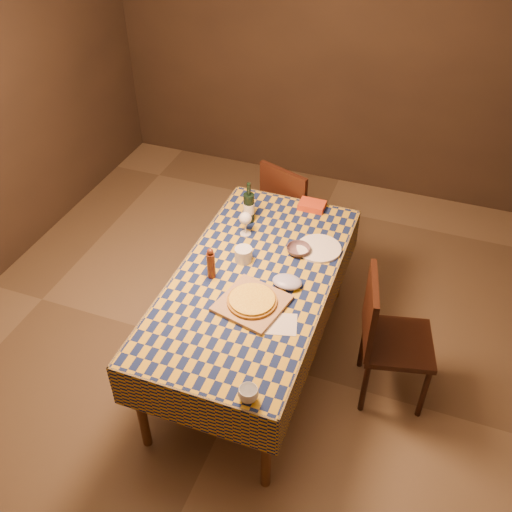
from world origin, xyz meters
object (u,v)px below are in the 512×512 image
dining_table (253,286)px  chair_right (386,334)px  wine_bottle (249,207)px  chair_far (291,209)px  pizza (252,300)px  cutting_board (252,303)px  bowl (298,250)px  white_plate (319,248)px

dining_table → chair_right: (0.84, 0.05, -0.17)m
dining_table → chair_right: 0.86m
wine_bottle → chair_far: bearing=77.0°
pizza → chair_right: 0.86m
cutting_board → chair_right: (0.76, 0.28, -0.26)m
bowl → white_plate: 0.14m
pizza → white_plate: bearing=69.9°
bowl → chair_right: (0.65, -0.27, -0.27)m
dining_table → cutting_board: 0.25m
cutting_board → wine_bottle: (-0.31, 0.77, 0.10)m
wine_bottle → white_plate: size_ratio=1.05×
pizza → bowl: (0.11, 0.55, -0.01)m
wine_bottle → dining_table: bearing=-66.9°
wine_bottle → white_plate: (0.54, -0.14, -0.11)m
cutting_board → dining_table: bearing=108.7°
pizza → bowl: bearing=78.3°
dining_table → chair_far: 1.13m
cutting_board → chair_far: 1.38m
bowl → wine_bottle: (-0.42, 0.22, 0.09)m
pizza → white_plate: pizza is taller
pizza → bowl: pizza is taller
chair_far → chair_right: bearing=-48.7°
cutting_board → pizza: 0.03m
bowl → dining_table: bearing=-120.7°
cutting_board → chair_right: 0.85m
dining_table → wine_bottle: size_ratio=6.08×
bowl → chair_right: bearing=-22.3°
chair_far → chair_right: 1.41m
bowl → wine_bottle: wine_bottle is taller
white_plate → dining_table: bearing=-127.3°
cutting_board → bowl: bearing=78.3°
wine_bottle → white_plate: 0.56m
wine_bottle → chair_far: (0.13, 0.58, -0.36)m
white_plate → chair_far: chair_far is taller
cutting_board → white_plate: 0.67m
white_plate → chair_right: size_ratio=0.31×
bowl → white_plate: size_ratio=0.52×
bowl → white_plate: bearing=34.8°
dining_table → pizza: bearing=-71.3°
pizza → wine_bottle: wine_bottle is taller
wine_bottle → chair_right: wine_bottle is taller
dining_table → cutting_board: (0.08, -0.23, 0.09)m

